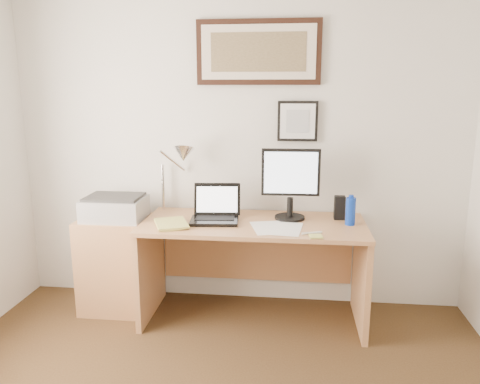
# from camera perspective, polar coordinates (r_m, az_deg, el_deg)

# --- Properties ---
(wall_back) EXTENTS (3.50, 0.02, 2.50)m
(wall_back) POSITION_cam_1_polar(r_m,az_deg,el_deg) (3.64, -0.18, 5.57)
(wall_back) COLOR silver
(wall_back) RESTS_ON ground
(side_cabinet) EXTENTS (0.50, 0.40, 0.73)m
(side_cabinet) POSITION_cam_1_polar(r_m,az_deg,el_deg) (3.77, -14.92, -8.49)
(side_cabinet) COLOR #AC7548
(side_cabinet) RESTS_ON floor
(water_bottle) EXTENTS (0.07, 0.07, 0.20)m
(water_bottle) POSITION_cam_1_polar(r_m,az_deg,el_deg) (3.37, 13.32, -2.31)
(water_bottle) COLOR #0D32AC
(water_bottle) RESTS_ON desk
(bottle_cap) EXTENTS (0.04, 0.04, 0.02)m
(bottle_cap) POSITION_cam_1_polar(r_m,az_deg,el_deg) (3.35, 13.42, -0.53)
(bottle_cap) COLOR #0D32AC
(bottle_cap) RESTS_ON water_bottle
(speaker) EXTENTS (0.08, 0.07, 0.17)m
(speaker) POSITION_cam_1_polar(r_m,az_deg,el_deg) (3.50, 12.04, -1.88)
(speaker) COLOR black
(speaker) RESTS_ON desk
(paper_sheet_a) EXTENTS (0.30, 0.37, 0.00)m
(paper_sheet_a) POSITION_cam_1_polar(r_m,az_deg,el_deg) (3.24, 3.58, -4.37)
(paper_sheet_a) COLOR white
(paper_sheet_a) RESTS_ON desk
(paper_sheet_b) EXTENTS (0.26, 0.34, 0.00)m
(paper_sheet_b) POSITION_cam_1_polar(r_m,az_deg,el_deg) (3.22, 5.47, -4.48)
(paper_sheet_b) COLOR white
(paper_sheet_b) RESTS_ON desk
(sticky_pad) EXTENTS (0.09, 0.09, 0.01)m
(sticky_pad) POSITION_cam_1_polar(r_m,az_deg,el_deg) (3.07, 9.23, -5.34)
(sticky_pad) COLOR #D1D565
(sticky_pad) RESTS_ON desk
(marker_pen) EXTENTS (0.14, 0.06, 0.02)m
(marker_pen) POSITION_cam_1_polar(r_m,az_deg,el_deg) (3.13, 8.77, -4.97)
(marker_pen) COLOR white
(marker_pen) RESTS_ON desk
(book) EXTENTS (0.31, 0.35, 0.02)m
(book) POSITION_cam_1_polar(r_m,az_deg,el_deg) (3.31, -10.20, -3.99)
(book) COLOR #C4C05C
(book) RESTS_ON desk
(desk) EXTENTS (1.60, 0.70, 0.75)m
(desk) POSITION_cam_1_polar(r_m,az_deg,el_deg) (3.52, 1.74, -7.00)
(desk) COLOR #AC7548
(desk) RESTS_ON floor
(laptop) EXTENTS (0.36, 0.32, 0.26)m
(laptop) POSITION_cam_1_polar(r_m,az_deg,el_deg) (3.40, -3.01, -2.56)
(laptop) COLOR black
(laptop) RESTS_ON desk
(lcd_monitor) EXTENTS (0.42, 0.22, 0.52)m
(lcd_monitor) POSITION_cam_1_polar(r_m,az_deg,el_deg) (3.40, 6.18, 1.41)
(lcd_monitor) COLOR black
(lcd_monitor) RESTS_ON desk
(printer) EXTENTS (0.44, 0.34, 0.18)m
(printer) POSITION_cam_1_polar(r_m,az_deg,el_deg) (3.62, -15.01, -1.85)
(printer) COLOR #9E9DA0
(printer) RESTS_ON side_cabinet
(desk_lamp) EXTENTS (0.29, 0.27, 0.53)m
(desk_lamp) POSITION_cam_1_polar(r_m,az_deg,el_deg) (3.54, -7.14, 4.24)
(desk_lamp) COLOR silver
(desk_lamp) RESTS_ON desk
(picture_large) EXTENTS (0.92, 0.04, 0.47)m
(picture_large) POSITION_cam_1_polar(r_m,az_deg,el_deg) (3.58, 2.25, 16.67)
(picture_large) COLOR black
(picture_large) RESTS_ON wall_back
(picture_small) EXTENTS (0.30, 0.03, 0.30)m
(picture_small) POSITION_cam_1_polar(r_m,az_deg,el_deg) (3.57, 7.04, 8.57)
(picture_small) COLOR black
(picture_small) RESTS_ON wall_back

